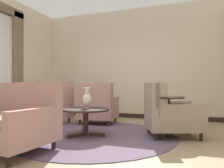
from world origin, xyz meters
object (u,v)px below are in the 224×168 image
porcelain_vase (87,99)px  armchair_beside_settee (168,114)px  armchair_near_sideboard (51,106)px  coffee_table (86,114)px  side_table (168,113)px  armchair_back_corner (97,106)px  settee (2,122)px

porcelain_vase → armchair_beside_settee: armchair_beside_settee is taller
armchair_beside_settee → armchair_near_sideboard: (-2.77, 0.41, 0.02)m
coffee_table → side_table: (1.42, 0.28, 0.04)m
porcelain_vase → armchair_back_corner: size_ratio=0.39×
armchair_near_sideboard → side_table: armchair_near_sideboard is taller
coffee_table → armchair_back_corner: size_ratio=0.86×
coffee_table → side_table: bearing=11.2°
settee → armchair_back_corner: size_ratio=1.67×
settee → armchair_near_sideboard: 2.11m
settee → armchair_beside_settee: (2.17, 1.61, 0.01)m
armchair_beside_settee → side_table: size_ratio=1.55×
settee → side_table: (2.19, 1.42, 0.05)m
armchair_near_sideboard → side_table: size_ratio=1.49×
armchair_beside_settee → porcelain_vase: bearing=86.6°
coffee_table → settee: settee is taller
coffee_table → side_table: 1.45m
armchair_beside_settee → side_table: bearing=164.3°
coffee_table → armchair_near_sideboard: 1.62m
armchair_beside_settee → side_table: 0.20m
coffee_table → porcelain_vase: 0.26m
side_table → armchair_back_corner: bearing=150.9°
settee → armchair_back_corner: bearing=85.6°
armchair_back_corner → side_table: bearing=146.0°
armchair_back_corner → side_table: armchair_back_corner is taller
coffee_table → side_table: size_ratio=1.17×
coffee_table → porcelain_vase: size_ratio=2.21×
armchair_back_corner → side_table: size_ratio=1.35×
armchair_beside_settee → settee: bearing=105.8°
coffee_table → armchair_beside_settee: (1.41, 0.48, 0.00)m
armchair_back_corner → coffee_table: bearing=99.5°
settee → armchair_beside_settee: same height
settee → armchair_back_corner: armchair_back_corner is taller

